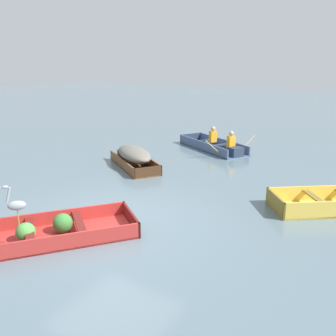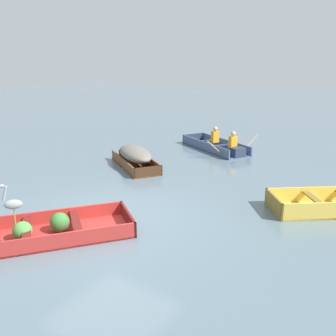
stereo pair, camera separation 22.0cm
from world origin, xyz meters
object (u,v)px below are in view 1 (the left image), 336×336
dinghy_red_foreground (48,232)px  heron_on_dinghy (16,204)px  skiff_wooden_brown_mid_moored (134,156)px  rowboat_slate_blue_with_crew (216,146)px

dinghy_red_foreground → heron_on_dinghy: 0.96m
dinghy_red_foreground → heron_on_dinghy: (-0.08, -0.57, 0.77)m
skiff_wooden_brown_mid_moored → rowboat_slate_blue_with_crew: (1.27, 3.62, -0.19)m
skiff_wooden_brown_mid_moored → heron_on_dinghy: size_ratio=3.17×
skiff_wooden_brown_mid_moored → heron_on_dinghy: 5.93m
dinghy_red_foreground → rowboat_slate_blue_with_crew: (-0.46, 8.71, 0.05)m
dinghy_red_foreground → rowboat_slate_blue_with_crew: 8.72m
dinghy_red_foreground → skiff_wooden_brown_mid_moored: 5.38m
skiff_wooden_brown_mid_moored → rowboat_slate_blue_with_crew: 3.84m
rowboat_slate_blue_with_crew → heron_on_dinghy: bearing=-87.6°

